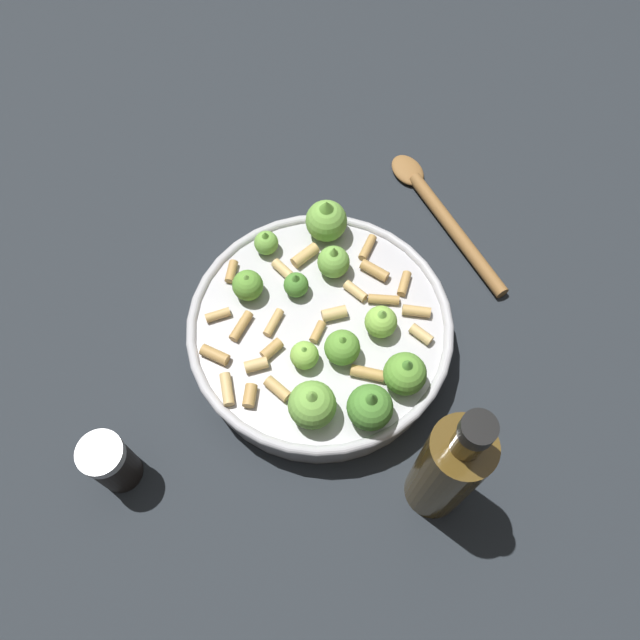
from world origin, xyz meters
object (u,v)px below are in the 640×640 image
object	(u,v)px
pepper_shaker	(111,463)
wooden_spoon	(440,212)
cooking_pan	(322,332)
olive_oil_bottle	(448,469)

from	to	relation	value
pepper_shaker	wooden_spoon	size ratio (longest dim) A/B	0.33
cooking_pan	olive_oil_bottle	size ratio (longest dim) A/B	1.31
olive_oil_bottle	wooden_spoon	xyz separation A→B (m)	(-0.21, -0.26, -0.08)
olive_oil_bottle	wooden_spoon	size ratio (longest dim) A/B	0.92
cooking_pan	pepper_shaker	distance (m)	0.25
pepper_shaker	olive_oil_bottle	xyz separation A→B (m)	(-0.25, 0.18, 0.05)
wooden_spoon	olive_oil_bottle	bearing A→B (deg)	51.43
olive_oil_bottle	wooden_spoon	world-z (taller)	olive_oil_bottle
cooking_pan	wooden_spoon	world-z (taller)	cooking_pan
pepper_shaker	olive_oil_bottle	bearing A→B (deg)	144.32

